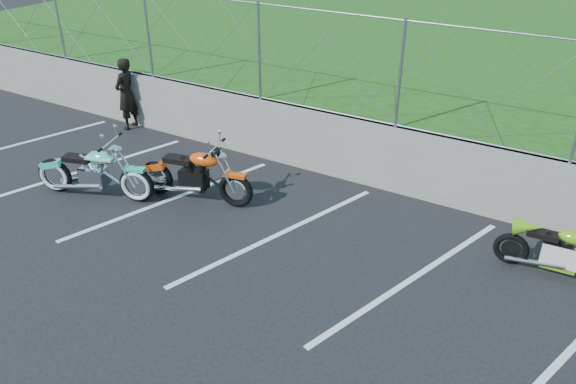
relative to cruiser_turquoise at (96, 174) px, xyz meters
The scene contains 9 objects.
ground 3.72m from the cruiser_turquoise, ahead, with size 90.00×90.00×0.00m, color black.
retaining_wall 4.84m from the cruiser_turquoise, 40.59° to the left, with size 30.00×0.22×1.30m, color slate.
grass_field 13.65m from the cruiser_turquoise, 74.39° to the left, with size 30.00×20.00×1.30m, color #1A4813.
chain_link_fence 5.17m from the cruiser_turquoise, 40.59° to the left, with size 28.00×0.03×2.00m.
parking_lines 4.94m from the cruiser_turquoise, ahead, with size 18.29×4.31×0.01m.
cruiser_turquoise is the anchor object (origin of this frame).
naked_orange 1.93m from the cruiser_turquoise, 26.73° to the left, with size 2.29×0.80×1.15m.
sportbike_green 8.11m from the cruiser_turquoise, 13.05° to the left, with size 1.83×0.65×0.95m.
person_standing 3.50m from the cruiser_turquoise, 124.97° to the left, with size 0.63×0.41×1.73m, color black.
Camera 1 is at (4.26, -5.88, 5.30)m, focal length 35.00 mm.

